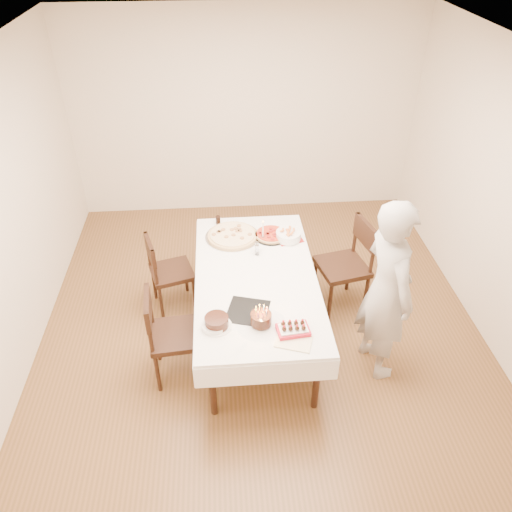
{
  "coord_description": "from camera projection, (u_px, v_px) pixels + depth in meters",
  "views": [
    {
      "loc": [
        -0.36,
        -3.79,
        3.67
      ],
      "look_at": [
        -0.06,
        -0.11,
        0.99
      ],
      "focal_mm": 35.0,
      "sensor_mm": 36.0,
      "label": 1
    }
  ],
  "objects": [
    {
      "name": "plate_stack",
      "position": [
        214.0,
        326.0,
        4.14
      ],
      "size": [
        0.26,
        0.26,
        0.04
      ],
      "primitive_type": "cylinder",
      "rotation": [
        0.0,
        0.0,
        -0.33
      ],
      "color": "white",
      "rests_on": "dining_table"
    },
    {
      "name": "layer_cake",
      "position": [
        217.0,
        322.0,
        4.13
      ],
      "size": [
        0.33,
        0.33,
        0.1
      ],
      "primitive_type": "cylinder",
      "rotation": [
        0.0,
        0.0,
        -0.38
      ],
      "color": "black",
      "rests_on": "dining_table"
    },
    {
      "name": "chair_left_savory",
      "position": [
        172.0,
        272.0,
        5.25
      ],
      "size": [
        0.57,
        0.57,
        0.9
      ],
      "primitive_type": null,
      "rotation": [
        0.0,
        0.0,
        3.43
      ],
      "color": "black",
      "rests_on": "floor"
    },
    {
      "name": "strawberry_box",
      "position": [
        293.0,
        330.0,
        4.08
      ],
      "size": [
        0.28,
        0.2,
        0.07
      ],
      "primitive_type": null,
      "rotation": [
        0.0,
        0.0,
        0.11
      ],
      "color": "#B31427",
      "rests_on": "dining_table"
    },
    {
      "name": "wall_front",
      "position": [
        308.0,
        483.0,
        2.43
      ],
      "size": [
        4.5,
        0.04,
        2.7
      ],
      "primitive_type": "cube",
      "color": "beige",
      "rests_on": "floor"
    },
    {
      "name": "pasta_bowl",
      "position": [
        288.0,
        235.0,
        5.18
      ],
      "size": [
        0.27,
        0.27,
        0.08
      ],
      "primitive_type": "cylinder",
      "rotation": [
        0.0,
        0.0,
        0.05
      ],
      "color": "white",
      "rests_on": "dining_table"
    },
    {
      "name": "wall_right",
      "position": [
        505.0,
        206.0,
        4.59
      ],
      "size": [
        0.04,
        5.0,
        2.7
      ],
      "primitive_type": "cube",
      "color": "beige",
      "rests_on": "floor"
    },
    {
      "name": "dining_table",
      "position": [
        256.0,
        306.0,
        4.93
      ],
      "size": [
        1.47,
        2.3,
        0.75
      ],
      "primitive_type": "cube",
      "rotation": [
        0.0,
        0.0,
        0.16
      ],
      "color": "white",
      "rests_on": "floor"
    },
    {
      "name": "wall_back",
      "position": [
        245.0,
        115.0,
        6.46
      ],
      "size": [
        4.5,
        0.04,
        2.7
      ],
      "primitive_type": "cube",
      "color": "beige",
      "rests_on": "floor"
    },
    {
      "name": "shaker_pair",
      "position": [
        257.0,
        250.0,
        4.96
      ],
      "size": [
        0.1,
        0.1,
        0.11
      ],
      "primitive_type": null,
      "rotation": [
        0.0,
        0.0,
        0.1
      ],
      "color": "white",
      "rests_on": "dining_table"
    },
    {
      "name": "pizza_white",
      "position": [
        232.0,
        235.0,
        5.23
      ],
      "size": [
        0.62,
        0.62,
        0.04
      ],
      "primitive_type": "cylinder",
      "rotation": [
        0.0,
        0.0,
        0.09
      ],
      "color": "beige",
      "rests_on": "dining_table"
    },
    {
      "name": "pizza_pepperoni",
      "position": [
        271.0,
        235.0,
        5.24
      ],
      "size": [
        0.4,
        0.4,
        0.04
      ],
      "primitive_type": "cylinder",
      "rotation": [
        0.0,
        0.0,
        -0.1
      ],
      "color": "red",
      "rests_on": "dining_table"
    },
    {
      "name": "taper_candle",
      "position": [
        263.0,
        230.0,
        5.13
      ],
      "size": [
        0.05,
        0.05,
        0.25
      ],
      "primitive_type": "cylinder",
      "rotation": [
        0.0,
        0.0,
        0.04
      ],
      "color": "white",
      "rests_on": "dining_table"
    },
    {
      "name": "box_lid",
      "position": [
        293.0,
        342.0,
        4.02
      ],
      "size": [
        0.34,
        0.28,
        0.02
      ],
      "primitive_type": "cube",
      "rotation": [
        0.0,
        0.0,
        -0.33
      ],
      "color": "beige",
      "rests_on": "dining_table"
    },
    {
      "name": "birthday_cake",
      "position": [
        261.0,
        316.0,
        4.13
      ],
      "size": [
        0.23,
        0.23,
        0.17
      ],
      "primitive_type": "cylinder",
      "rotation": [
        0.0,
        0.0,
        0.4
      ],
      "color": "#351B0E",
      "rests_on": "dining_table"
    },
    {
      "name": "person",
      "position": [
        387.0,
        291.0,
        4.32
      ],
      "size": [
        0.57,
        0.73,
        1.78
      ],
      "primitive_type": "imported",
      "rotation": [
        0.0,
        0.0,
        1.81
      ],
      "color": "#A5A09C",
      "rests_on": "floor"
    },
    {
      "name": "chair_right_savory",
      "position": [
        342.0,
        267.0,
        5.22
      ],
      "size": [
        0.63,
        0.63,
        1.03
      ],
      "primitive_type": null,
      "rotation": [
        0.0,
        0.0,
        0.22
      ],
      "color": "black",
      "rests_on": "floor"
    },
    {
      "name": "ceiling",
      "position": [
        263.0,
        58.0,
        3.65
      ],
      "size": [
        5.0,
        5.0,
        0.0
      ],
      "primitive_type": "plane",
      "rotation": [
        3.14,
        0.0,
        0.0
      ],
      "color": "white",
      "rests_on": "wall_back"
    },
    {
      "name": "red_placemat",
      "position": [
        288.0,
        238.0,
        5.23
      ],
      "size": [
        0.31,
        0.31,
        0.01
      ],
      "primitive_type": "cube",
      "rotation": [
        0.0,
        0.0,
        0.25
      ],
      "color": "#B21E1E",
      "rests_on": "dining_table"
    },
    {
      "name": "chair_left_dessert",
      "position": [
        176.0,
        335.0,
        4.46
      ],
      "size": [
        0.53,
        0.53,
        0.96
      ],
      "primitive_type": null,
      "rotation": [
        0.0,
        0.0,
        3.23
      ],
      "color": "black",
      "rests_on": "floor"
    },
    {
      "name": "cake_board",
      "position": [
        248.0,
        311.0,
        4.31
      ],
      "size": [
        0.43,
        0.43,
        0.01
      ],
      "primitive_type": "cube",
      "rotation": [
        0.0,
        0.0,
        -0.28
      ],
      "color": "black",
      "rests_on": "dining_table"
    },
    {
      "name": "wall_left",
      "position": [
        2.0,
        227.0,
        4.3
      ],
      "size": [
        0.04,
        5.0,
        2.7
      ],
      "primitive_type": "cube",
      "color": "beige",
      "rests_on": "floor"
    },
    {
      "name": "floor",
      "position": [
        261.0,
        326.0,
        5.24
      ],
      "size": [
        5.0,
        5.0,
        0.0
      ],
      "primitive_type": "plane",
      "color": "brown",
      "rests_on": "ground"
    },
    {
      "name": "china_plate",
      "position": [
        217.0,
        317.0,
        4.24
      ],
      "size": [
        0.22,
        0.22,
        0.01
      ],
      "primitive_type": "cylinder",
      "rotation": [
        0.0,
        0.0,
        -0.2
      ],
      "color": "white",
      "rests_on": "dining_table"
    },
    {
      "name": "cola_glass",
      "position": [
        218.0,
        220.0,
        5.43
      ],
      "size": [
        0.05,
        0.05,
        0.09
      ],
      "primitive_type": "cylinder",
      "rotation": [
        0.0,
        0.0,
        0.01
      ],
      "color": "black",
      "rests_on": "dining_table"
    }
  ]
}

